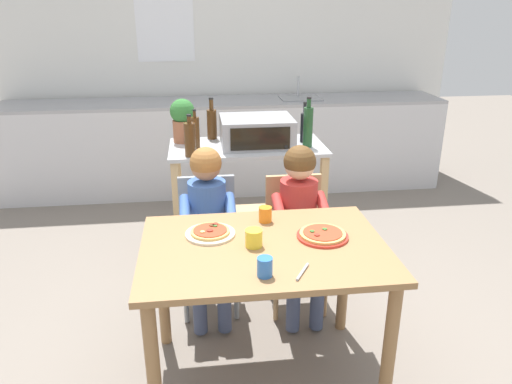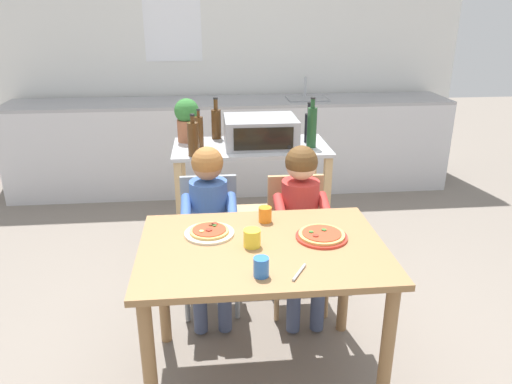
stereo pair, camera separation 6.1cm
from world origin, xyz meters
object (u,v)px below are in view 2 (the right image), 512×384
bottle_squat_spirits (193,139)px  child_in_blue_striped_shirt (209,215)px  toaster_oven (260,132)px  pizza_plate_cream (209,232)px  child_in_red_shirt (302,213)px  potted_herb_plant (187,118)px  dining_chair_right (297,233)px  drinking_cup_orange (265,214)px  dining_table (262,268)px  kitchen_island_cart (251,184)px  bottle_brown_beer (312,126)px  drinking_cup_blue (261,267)px  bottle_tall_green_wine (199,132)px  serving_spoon (299,272)px  bottle_slim_sauce (308,127)px  dining_chair_left (210,233)px  bottle_dark_olive_oil (216,123)px  pizza_plate_red_rimmed (322,236)px  drinking_cup_yellow (252,238)px

bottle_squat_spirits → child_in_blue_striped_shirt: (0.09, -0.51, -0.32)m
toaster_oven → pizza_plate_cream: (-0.37, -1.16, -0.20)m
child_in_red_shirt → toaster_oven: bearing=101.9°
potted_herb_plant → pizza_plate_cream: potted_herb_plant is taller
dining_chair_right → drinking_cup_orange: 0.56m
dining_table → dining_chair_right: bearing=66.5°
kitchen_island_cart → bottle_brown_beer: size_ratio=3.14×
drinking_cup_blue → potted_herb_plant: bearing=101.3°
potted_herb_plant → bottle_brown_beer: bearing=-15.7°
bottle_tall_green_wine → serving_spoon: size_ratio=1.93×
drinking_cup_blue → dining_chair_right: bearing=70.8°
kitchen_island_cart → bottle_slim_sauce: bearing=6.6°
bottle_brown_beer → drinking_cup_orange: bearing=-114.3°
potted_herb_plant → dining_table: 1.56m
bottle_slim_sauce → dining_chair_left: (-0.72, -0.64, -0.50)m
kitchen_island_cart → bottle_dark_olive_oil: bottle_dark_olive_oil is taller
kitchen_island_cart → bottle_brown_beer: 0.60m
serving_spoon → bottle_brown_beer: bearing=76.7°
pizza_plate_red_rimmed → pizza_plate_cream: bearing=170.1°
drinking_cup_blue → serving_spoon: 0.16m
bottle_brown_beer → bottle_dark_olive_oil: (-0.65, 0.30, -0.03)m
bottle_slim_sauce → dining_chair_right: 0.86m
pizza_plate_cream → toaster_oven: bearing=72.2°
pizza_plate_cream → drinking_cup_yellow: drinking_cup_yellow is taller
serving_spoon → pizza_plate_cream: bearing=132.1°
bottle_brown_beer → pizza_plate_red_rimmed: 1.21m
bottle_tall_green_wine → potted_herb_plant: bearing=115.4°
dining_chair_left → drinking_cup_yellow: (0.19, -0.71, 0.31)m
bottle_squat_spirits → drinking_cup_yellow: 1.15m
dining_chair_right → child_in_red_shirt: size_ratio=0.79×
bottle_squat_spirits → drinking_cup_yellow: size_ratio=3.35×
toaster_oven → bottle_slim_sauce: 0.35m
serving_spoon → child_in_red_shirt: bearing=78.4°
pizza_plate_cream → drinking_cup_orange: 0.31m
pizza_plate_cream → bottle_dark_olive_oil: bearing=87.0°
dining_table → drinking_cup_blue: bearing=-97.5°
bottle_dark_olive_oil → dining_chair_left: 0.96m
toaster_oven → dining_table: toaster_oven is taller
bottle_brown_beer → drinking_cup_yellow: bearing=-113.1°
potted_herb_plant → dining_table: size_ratio=0.27×
dining_chair_right → drinking_cup_blue: bearing=-109.2°
bottle_brown_beer → bottle_squat_spirits: bearing=-171.0°
bottle_slim_sauce → drinking_cup_orange: bearing=-111.9°
drinking_cup_orange → serving_spoon: 0.54m
dining_chair_left → pizza_plate_cream: 0.63m
drinking_cup_yellow → serving_spoon: 0.31m
bottle_squat_spirits → child_in_red_shirt: size_ratio=0.27×
dining_chair_left → drinking_cup_blue: size_ratio=9.83×
bottle_squat_spirits → child_in_red_shirt: bearing=-41.6°
bottle_dark_olive_oil → dining_chair_right: 1.09m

